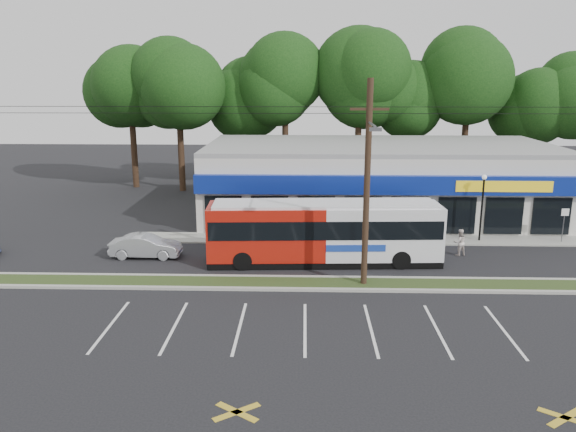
% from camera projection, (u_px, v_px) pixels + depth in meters
% --- Properties ---
extents(ground, '(120.00, 120.00, 0.00)m').
position_uv_depth(ground, '(303.00, 292.00, 26.91)').
color(ground, black).
rests_on(ground, ground).
extents(grass_strip, '(40.00, 1.60, 0.12)m').
position_uv_depth(grass_strip, '(303.00, 283.00, 27.87)').
color(grass_strip, '#2B3A17').
rests_on(grass_strip, ground).
extents(curb_south, '(40.00, 0.25, 0.14)m').
position_uv_depth(curb_south, '(303.00, 290.00, 27.04)').
color(curb_south, '#9E9E93').
rests_on(curb_south, ground).
extents(curb_north, '(40.00, 0.25, 0.14)m').
position_uv_depth(curb_north, '(303.00, 277.00, 28.69)').
color(curb_north, '#9E9E93').
rests_on(curb_north, ground).
extents(sidewalk, '(32.00, 2.20, 0.10)m').
position_uv_depth(sidewalk, '(382.00, 239.00, 35.49)').
color(sidewalk, '#9E9E93').
rests_on(sidewalk, ground).
extents(strip_mall, '(25.00, 12.55, 5.30)m').
position_uv_depth(strip_mall, '(378.00, 179.00, 41.55)').
color(strip_mall, beige).
rests_on(strip_mall, ground).
extents(utility_pole, '(50.00, 2.77, 10.00)m').
position_uv_depth(utility_pole, '(364.00, 178.00, 26.43)').
color(utility_pole, black).
rests_on(utility_pole, ground).
extents(lamp_post, '(0.30, 0.30, 4.25)m').
position_uv_depth(lamp_post, '(482.00, 200.00, 34.49)').
color(lamp_post, black).
rests_on(lamp_post, ground).
extents(sign_post, '(0.45, 0.10, 2.23)m').
position_uv_depth(sign_post, '(564.00, 219.00, 34.40)').
color(sign_post, '#59595E').
rests_on(sign_post, ground).
extents(tree_line, '(46.76, 6.76, 11.83)m').
position_uv_depth(tree_line, '(349.00, 96.00, 49.99)').
color(tree_line, black).
rests_on(tree_line, ground).
extents(metrobus, '(12.85, 3.31, 3.42)m').
position_uv_depth(metrobus, '(324.00, 231.00, 30.81)').
color(metrobus, '#A6170C').
rests_on(metrobus, ground).
extents(car_dark, '(4.47, 2.46, 1.44)m').
position_uv_depth(car_dark, '(370.00, 232.00, 34.73)').
color(car_dark, black).
rests_on(car_dark, ground).
extents(car_silver, '(4.00, 1.41, 1.32)m').
position_uv_depth(car_silver, '(146.00, 246.00, 31.98)').
color(car_silver, '#96989D').
rests_on(car_silver, ground).
extents(pedestrian_a, '(0.86, 0.78, 1.96)m').
position_uv_depth(pedestrian_a, '(336.00, 227.00, 34.87)').
color(pedestrian_a, silver).
rests_on(pedestrian_a, ground).
extents(pedestrian_b, '(0.87, 0.75, 1.56)m').
position_uv_depth(pedestrian_b, '(460.00, 242.00, 32.29)').
color(pedestrian_b, silver).
rests_on(pedestrian_b, ground).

